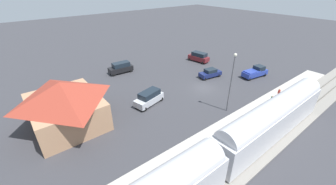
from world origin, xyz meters
TOP-DOWN VIEW (x-y plane):
  - ground_plane at (0.00, 0.00)m, footprint 200.00×200.00m
  - railway_track at (-14.00, 0.00)m, footprint 4.80×70.00m
  - platform at (-10.00, 0.00)m, footprint 3.20×46.00m
  - passenger_train at (-14.00, 13.46)m, footprint 2.93×39.83m
  - station_building at (4.00, 22.00)m, footprint 10.61×8.98m
  - pedestrian_on_platform at (-10.28, -6.29)m, footprint 0.36×0.36m
  - pedestrian_waiting_far at (-10.73, -3.23)m, footprint 0.36×0.36m
  - suv_maroon at (10.29, -9.23)m, footprint 5.16×3.00m
  - suv_silver at (1.53, 10.73)m, footprint 3.05×5.22m
  - pickup_blue at (-2.92, -11.66)m, footprint 2.83×5.65m
  - suv_black at (15.57, 8.35)m, footprint 2.24×5.01m
  - sedan_navy at (2.51, -4.50)m, footprint 2.55×4.74m
  - light_pole_near_platform at (-7.20, 2.76)m, footprint 0.44×0.44m

SIDE VIEW (x-z plane):
  - ground_plane at x=0.00m, z-range 0.00..0.00m
  - railway_track at x=-14.00m, z-range -0.06..0.24m
  - platform at x=-10.00m, z-range 0.00..0.30m
  - sedan_navy at x=2.51m, z-range 0.01..1.75m
  - pickup_blue at x=-2.92m, z-range -0.04..2.10m
  - suv_maroon at x=10.29m, z-range 0.04..2.26m
  - suv_silver at x=1.53m, z-range 0.04..2.26m
  - suv_black at x=15.57m, z-range 0.04..2.26m
  - pedestrian_on_platform at x=-10.28m, z-range 0.43..2.14m
  - pedestrian_waiting_far at x=-10.73m, z-range 0.43..2.14m
  - passenger_train at x=-14.00m, z-range 0.37..5.35m
  - station_building at x=4.00m, z-range 0.13..6.36m
  - light_pole_near_platform at x=-7.20m, z-range 1.04..9.90m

